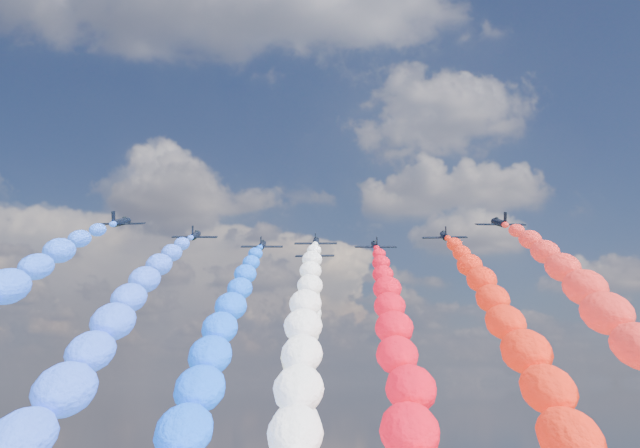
# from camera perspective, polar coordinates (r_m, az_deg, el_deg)

# --- Properties ---
(jet_0) EXTENTS (8.91, 11.90, 5.44)m
(jet_0) POSITION_cam_1_polar(r_m,az_deg,el_deg) (141.07, -14.25, 0.13)
(jet_0) COLOR black
(jet_1) EXTENTS (9.09, 12.03, 5.44)m
(jet_1) POSITION_cam_1_polar(r_m,az_deg,el_deg) (150.86, -9.03, -0.82)
(jet_1) COLOR black
(trail_1) EXTENTS (6.81, 110.26, 55.37)m
(trail_1) POSITION_cam_1_polar(r_m,az_deg,el_deg) (93.53, -15.75, -9.85)
(trail_1) COLOR #2E5CFA
(jet_2) EXTENTS (8.84, 11.85, 5.44)m
(jet_2) POSITION_cam_1_polar(r_m,az_deg,el_deg) (159.94, -4.22, -1.54)
(jet_2) COLOR black
(trail_2) EXTENTS (6.81, 110.26, 55.37)m
(trail_2) POSITION_cam_1_polar(r_m,az_deg,el_deg) (101.66, -7.52, -10.27)
(trail_2) COLOR #1053FE
(jet_3) EXTENTS (8.49, 11.60, 5.44)m
(jet_3) POSITION_cam_1_polar(r_m,az_deg,el_deg) (155.93, -0.30, -1.31)
(jet_3) COLOR black
(trail_3) EXTENTS (6.81, 110.26, 55.37)m
(trail_3) POSITION_cam_1_polar(r_m,az_deg,el_deg) (97.19, -1.29, -10.31)
(trail_3) COLOR white
(jet_4) EXTENTS (9.01, 11.97, 5.44)m
(jet_4) POSITION_cam_1_polar(r_m,az_deg,el_deg) (171.11, -0.36, -2.22)
(jet_4) COLOR black
(trail_4) EXTENTS (6.81, 110.26, 55.37)m
(trail_4) POSITION_cam_1_polar(r_m,az_deg,el_deg) (112.60, -1.25, -10.47)
(trail_4) COLOR white
(jet_5) EXTENTS (8.76, 11.79, 5.44)m
(jet_5) POSITION_cam_1_polar(r_m,az_deg,el_deg) (160.24, 4.03, -1.56)
(jet_5) COLOR black
(trail_5) EXTENTS (6.81, 110.26, 55.37)m
(trail_5) POSITION_cam_1_polar(r_m,az_deg,el_deg) (101.64, 5.70, -10.31)
(trail_5) COLOR red
(jet_6) EXTENTS (9.16, 12.08, 5.44)m
(jet_6) POSITION_cam_1_polar(r_m,az_deg,el_deg) (151.35, 9.01, -0.86)
(jet_6) COLOR black
(trail_6) EXTENTS (6.81, 110.26, 55.37)m
(trail_6) POSITION_cam_1_polar(r_m,az_deg,el_deg) (93.34, 14.07, -9.93)
(trail_6) COLOR red
(jet_7) EXTENTS (8.92, 11.91, 5.44)m
(jet_7) POSITION_cam_1_polar(r_m,az_deg,el_deg) (140.89, 12.89, 0.08)
(jet_7) COLOR black
(trail_7) EXTENTS (6.81, 110.26, 55.37)m
(trail_7) POSITION_cam_1_polar(r_m,az_deg,el_deg) (83.84, 21.33, -9.35)
(trail_7) COLOR red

